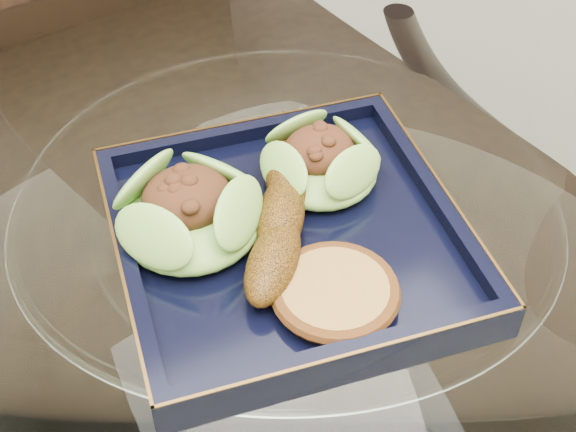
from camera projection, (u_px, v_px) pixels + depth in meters
name	position (u px, v px, depth m)	size (l,w,h in m)	color
dining_table	(287.00, 360.00, 0.78)	(1.13, 1.13, 0.77)	white
dining_chair	(178.00, 144.00, 1.06)	(0.49, 0.49, 1.01)	black
navy_plate	(288.00, 242.00, 0.65)	(0.27, 0.27, 0.02)	black
lettuce_wrap_left	(190.00, 215.00, 0.63)	(0.11, 0.11, 0.04)	#5A962B
lettuce_wrap_right	(320.00, 164.00, 0.67)	(0.10, 0.10, 0.03)	#4C8E29
roasted_plantain	(281.00, 216.00, 0.63)	(0.18, 0.04, 0.03)	#613B0A
crumb_patty	(335.00, 294.00, 0.59)	(0.08, 0.08, 0.02)	#A37B36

